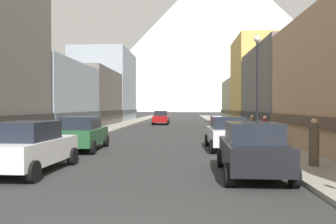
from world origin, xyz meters
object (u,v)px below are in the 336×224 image
(car_left_1, at_px, (82,133))
(pedestrian_0, at_px, (265,131))
(car_right_1, at_px, (227,133))
(pedestrian_1, at_px, (252,127))
(car_driving_0, at_px, (161,118))
(streetlamp_right, at_px, (257,74))
(car_right_0, at_px, (252,149))
(car_left_0, at_px, (29,147))
(potted_plant_0, at_px, (58,132))
(pedestrian_2, at_px, (314,144))

(car_left_1, distance_m, pedestrian_0, 10.39)
(car_right_1, relative_size, pedestrian_1, 2.81)
(car_driving_0, distance_m, streetlamp_right, 27.89)
(pedestrian_0, bearing_deg, car_right_1, -141.30)
(car_right_0, xyz_separation_m, streetlamp_right, (1.55, 6.92, 3.09))
(car_left_1, bearing_deg, car_left_0, -90.04)
(potted_plant_0, bearing_deg, streetlamp_right, -20.56)
(pedestrian_1, bearing_deg, car_driving_0, 110.71)
(car_left_0, height_order, car_right_0, same)
(potted_plant_0, bearing_deg, car_driving_0, 76.33)
(car_left_1, relative_size, pedestrian_2, 2.59)
(car_left_0, distance_m, pedestrian_2, 10.11)
(car_left_0, height_order, pedestrian_0, car_left_0)
(pedestrian_0, bearing_deg, pedestrian_1, 90.00)
(car_right_1, relative_size, streetlamp_right, 0.76)
(car_right_0, height_order, car_driving_0, same)
(pedestrian_0, bearing_deg, car_left_1, -165.34)
(streetlamp_right, bearing_deg, pedestrian_2, -80.92)
(car_left_1, height_order, car_driving_0, same)
(car_left_1, height_order, potted_plant_0, car_left_1)
(pedestrian_2, bearing_deg, pedestrian_1, 90.00)
(car_right_1, xyz_separation_m, pedestrian_1, (2.45, 5.86, -0.03))
(car_left_0, height_order, car_right_1, same)
(car_left_0, height_order, car_left_1, same)
(potted_plant_0, bearing_deg, car_right_1, -22.29)
(car_left_0, relative_size, pedestrian_0, 2.77)
(car_left_0, relative_size, pedestrian_2, 2.60)
(pedestrian_0, xyz_separation_m, pedestrian_2, (0.00, -7.80, 0.06))
(car_left_1, height_order, streetlamp_right, streetlamp_right)
(car_driving_0, height_order, pedestrian_0, car_driving_0)
(car_left_1, relative_size, potted_plant_0, 5.05)
(car_left_1, height_order, car_right_1, same)
(pedestrian_0, bearing_deg, car_right_0, -105.10)
(streetlamp_right, bearing_deg, potted_plant_0, 159.44)
(car_right_0, relative_size, pedestrian_2, 2.59)
(car_left_1, relative_size, streetlamp_right, 0.76)
(car_right_0, height_order, pedestrian_0, car_right_0)
(car_right_1, bearing_deg, streetlamp_right, -7.57)
(car_left_1, bearing_deg, pedestrian_1, 33.01)
(car_left_1, distance_m, car_driving_0, 27.38)
(car_right_1, bearing_deg, pedestrian_2, -67.24)
(car_left_0, height_order, pedestrian_2, pedestrian_2)
(car_driving_0, xyz_separation_m, potted_plant_0, (-5.40, -22.19, -0.31))
(car_right_0, distance_m, streetlamp_right, 7.73)
(car_driving_0, bearing_deg, car_left_0, -93.76)
(car_right_1, xyz_separation_m, potted_plant_0, (-10.80, 4.43, -0.31))
(car_left_0, bearing_deg, pedestrian_0, 41.31)
(pedestrian_2, bearing_deg, potted_plant_0, 142.24)
(car_right_1, relative_size, car_driving_0, 1.01)
(car_left_0, distance_m, pedestrian_1, 16.22)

